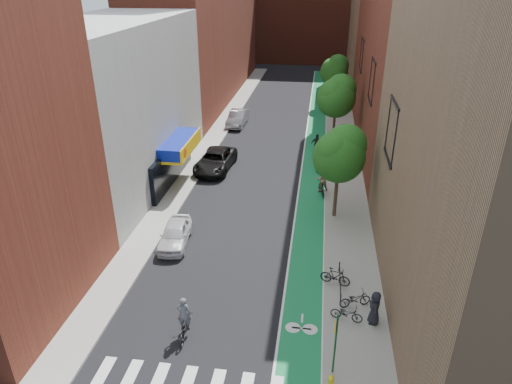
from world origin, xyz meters
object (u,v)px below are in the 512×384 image
at_px(cyclist_lane_far, 318,161).
at_px(cyclist_lead, 184,324).
at_px(parked_car_white, 175,234).
at_px(cyclist_lane_near, 322,183).
at_px(parked_car_silver, 238,118).
at_px(pedestrian, 375,308).
at_px(parked_car_black, 215,161).
at_px(cyclist_lane_mid, 317,149).
at_px(fire_hydrant, 331,382).

bearing_deg(cyclist_lane_far, cyclist_lead, 75.91).
height_order(parked_car_white, cyclist_lane_near, cyclist_lane_near).
bearing_deg(parked_car_silver, pedestrian, -66.72).
relative_size(parked_car_black, parked_car_silver, 1.18).
height_order(parked_car_silver, pedestrian, pedestrian).
bearing_deg(cyclist_lane_far, cyclist_lane_mid, -85.70).
height_order(parked_car_white, fire_hydrant, parked_car_white).
bearing_deg(cyclist_lead, pedestrian, -170.45).
relative_size(parked_car_silver, cyclist_lane_near, 2.18).
relative_size(parked_car_white, cyclist_lead, 1.94).
height_order(cyclist_lead, cyclist_lane_far, cyclist_lead).
xyz_separation_m(parked_car_black, cyclist_lane_near, (8.82, -3.57, 0.17)).
distance_m(cyclist_lead, cyclist_lane_far, 20.82).
height_order(cyclist_lane_mid, cyclist_lane_far, cyclist_lane_mid).
distance_m(parked_car_black, fire_hydrant, 23.29).
bearing_deg(pedestrian, parked_car_silver, -160.74).
bearing_deg(pedestrian, cyclist_lane_far, -173.15).
height_order(cyclist_lead, pedestrian, cyclist_lead).
relative_size(parked_car_silver, cyclist_lane_far, 2.51).
xyz_separation_m(parked_car_black, fire_hydrant, (9.42, -21.30, -0.25)).
height_order(parked_car_silver, fire_hydrant, parked_car_silver).
bearing_deg(cyclist_lane_near, parked_car_black, -35.57).
distance_m(cyclist_lane_near, fire_hydrant, 17.75).
height_order(cyclist_lane_near, cyclist_lane_mid, cyclist_lane_near).
bearing_deg(parked_car_white, cyclist_lane_mid, 56.45).
relative_size(cyclist_lane_mid, cyclist_lane_far, 1.13).
xyz_separation_m(cyclist_lane_mid, fire_hydrant, (1.14, -25.18, -0.28)).
relative_size(parked_car_silver, cyclist_lead, 2.33).
bearing_deg(cyclist_lane_near, cyclist_lane_far, -98.58).
distance_m(cyclist_lead, pedestrian, 8.74).
bearing_deg(cyclist_lead, cyclist_lane_mid, -106.43).
relative_size(parked_car_white, cyclist_lane_near, 1.81).
bearing_deg(cyclist_lane_mid, parked_car_black, 33.43).
relative_size(parked_car_silver, fire_hydrant, 6.63).
height_order(cyclist_lane_mid, fire_hydrant, cyclist_lane_mid).
relative_size(cyclist_lane_far, fire_hydrant, 2.64).
distance_m(parked_car_silver, cyclist_lead, 31.51).
height_order(parked_car_silver, cyclist_lane_far, cyclist_lane_far).
xyz_separation_m(parked_car_white, pedestrian, (11.27, -5.53, 0.32)).
bearing_deg(fire_hydrant, parked_car_silver, 106.21).
bearing_deg(pedestrian, cyclist_lane_mid, -174.02).
relative_size(parked_car_black, cyclist_lane_near, 2.56).
height_order(parked_car_white, cyclist_lead, cyclist_lead).
height_order(parked_car_white, pedestrian, pedestrian).
xyz_separation_m(cyclist_lane_near, pedestrian, (2.59, -13.60, 0.05)).
bearing_deg(cyclist_lane_mid, cyclist_lead, 85.14).
bearing_deg(cyclist_lane_near, fire_hydrant, 78.40).
height_order(parked_car_black, pedestrian, pedestrian).
height_order(parked_car_silver, cyclist_lane_mid, cyclist_lane_mid).
bearing_deg(cyclist_lane_mid, parked_car_white, 70.64).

